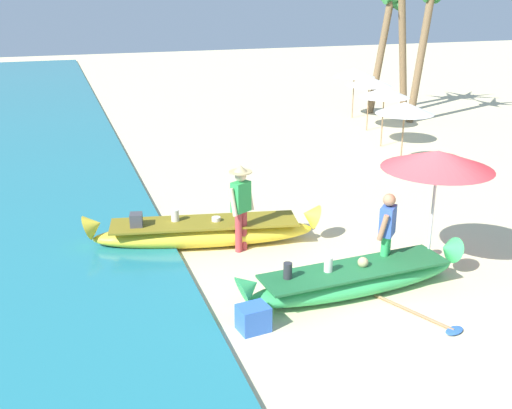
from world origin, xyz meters
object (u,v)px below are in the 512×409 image
object	(u,v)px
person_vendor_hatted	(241,202)
boat_yellow_midground	(204,232)
palm_tree_leaning_seaward	(431,1)
person_tourist_customer	(387,232)
patio_umbrella_large	(438,161)
cooler_box	(253,318)
palm_tree_tall_inland	(389,8)
paddle	(427,318)
boat_green_foreground	(354,279)

from	to	relation	value
person_vendor_hatted	boat_yellow_midground	bearing A→B (deg)	142.53
palm_tree_leaning_seaward	person_tourist_customer	bearing A→B (deg)	-125.20
patio_umbrella_large	boat_yellow_midground	bearing A→B (deg)	144.78
boat_yellow_midground	person_vendor_hatted	world-z (taller)	person_vendor_hatted
cooler_box	palm_tree_tall_inland	bearing A→B (deg)	46.61
palm_tree_tall_inland	cooler_box	world-z (taller)	palm_tree_tall_inland
patio_umbrella_large	paddle	distance (m)	2.73
boat_green_foreground	palm_tree_tall_inland	world-z (taller)	palm_tree_tall_inland
cooler_box	person_tourist_customer	bearing A→B (deg)	10.89
cooler_box	paddle	xyz separation A→B (m)	(2.67, -0.59, -0.17)
boat_yellow_midground	palm_tree_leaning_seaward	xyz separation A→B (m)	(10.72, 8.94, 4.10)
boat_yellow_midground	cooler_box	xyz separation A→B (m)	(-0.08, -3.40, -0.08)
cooler_box	paddle	size ratio (longest dim) A/B	0.29
person_vendor_hatted	cooler_box	size ratio (longest dim) A/B	3.84
person_vendor_hatted	person_tourist_customer	world-z (taller)	person_vendor_hatted
boat_green_foreground	patio_umbrella_large	size ratio (longest dim) A/B	1.87
person_tourist_customer	palm_tree_leaning_seaward	world-z (taller)	palm_tree_leaning_seaward
paddle	boat_green_foreground	bearing A→B (deg)	120.35
boat_green_foreground	boat_yellow_midground	distance (m)	3.40
person_vendor_hatted	palm_tree_leaning_seaward	size ratio (longest dim) A/B	0.32
person_tourist_customer	paddle	xyz separation A→B (m)	(-0.09, -1.52, -0.87)
patio_umbrella_large	person_tourist_customer	bearing A→B (deg)	177.16
person_tourist_customer	patio_umbrella_large	world-z (taller)	patio_umbrella_large
boat_green_foreground	paddle	size ratio (longest dim) A/B	2.73
boat_green_foreground	palm_tree_leaning_seaward	size ratio (longest dim) A/B	0.77
boat_green_foreground	person_tourist_customer	bearing A→B (deg)	24.78
patio_umbrella_large	cooler_box	bearing A→B (deg)	-166.15
boat_green_foreground	person_tourist_customer	world-z (taller)	person_tourist_customer
boat_green_foreground	palm_tree_tall_inland	bearing A→B (deg)	59.01
boat_yellow_midground	palm_tree_leaning_seaward	bearing A→B (deg)	39.82
paddle	cooler_box	bearing A→B (deg)	167.65
patio_umbrella_large	palm_tree_leaning_seaward	distance (m)	13.70
boat_yellow_midground	palm_tree_tall_inland	size ratio (longest dim) A/B	0.92
patio_umbrella_large	palm_tree_tall_inland	distance (m)	15.21
palm_tree_tall_inland	cooler_box	bearing A→B (deg)	-125.55
palm_tree_leaning_seaward	paddle	bearing A→B (deg)	-122.18
palm_tree_tall_inland	palm_tree_leaning_seaward	size ratio (longest dim) A/B	0.93
palm_tree_tall_inland	cooler_box	xyz separation A→B (m)	(-10.31, -14.42, -3.85)
person_vendor_hatted	palm_tree_tall_inland	bearing A→B (deg)	50.19
palm_tree_leaning_seaward	cooler_box	size ratio (longest dim) A/B	12.12
boat_green_foreground	cooler_box	xyz separation A→B (m)	(-1.99, -0.58, -0.06)
person_vendor_hatted	cooler_box	xyz separation A→B (m)	(-0.71, -2.91, -0.81)
person_vendor_hatted	patio_umbrella_large	xyz separation A→B (m)	(2.91, -2.02, 1.10)
paddle	boat_yellow_midground	bearing A→B (deg)	123.05
boat_green_foreground	cooler_box	size ratio (longest dim) A/B	9.39
person_tourist_customer	cooler_box	size ratio (longest dim) A/B	3.50
patio_umbrella_large	palm_tree_tall_inland	bearing A→B (deg)	63.72
person_tourist_customer	patio_umbrella_large	xyz separation A→B (m)	(0.86, -0.04, 1.21)
palm_tree_tall_inland	cooler_box	size ratio (longest dim) A/B	11.22
person_vendor_hatted	paddle	world-z (taller)	person_vendor_hatted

